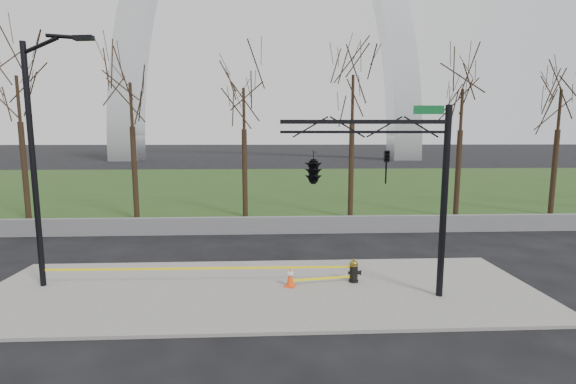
{
  "coord_description": "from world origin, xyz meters",
  "views": [
    {
      "loc": [
        0.27,
        -12.71,
        5.06
      ],
      "look_at": [
        0.96,
        2.0,
        3.03
      ],
      "focal_mm": 25.1,
      "sensor_mm": 36.0,
      "label": 1
    }
  ],
  "objects_px": {
    "traffic_cone": "(290,277)",
    "street_light": "(38,148)",
    "fire_hydrant": "(354,271)",
    "traffic_signal_mast": "(339,167)"
  },
  "relations": [
    {
      "from": "fire_hydrant",
      "to": "traffic_signal_mast",
      "type": "height_order",
      "value": "traffic_signal_mast"
    },
    {
      "from": "fire_hydrant",
      "to": "traffic_cone",
      "type": "bearing_deg",
      "value": -157.89
    },
    {
      "from": "traffic_cone",
      "to": "street_light",
      "type": "height_order",
      "value": "street_light"
    },
    {
      "from": "traffic_cone",
      "to": "street_light",
      "type": "relative_size",
      "value": 0.08
    },
    {
      "from": "fire_hydrant",
      "to": "street_light",
      "type": "height_order",
      "value": "street_light"
    },
    {
      "from": "street_light",
      "to": "traffic_signal_mast",
      "type": "distance_m",
      "value": 9.59
    },
    {
      "from": "traffic_cone",
      "to": "traffic_signal_mast",
      "type": "xyz_separation_m",
      "value": [
        1.41,
        -0.88,
        3.73
      ]
    },
    {
      "from": "fire_hydrant",
      "to": "traffic_cone",
      "type": "xyz_separation_m",
      "value": [
        -2.21,
        -0.31,
        -0.05
      ]
    },
    {
      "from": "fire_hydrant",
      "to": "street_light",
      "type": "relative_size",
      "value": 0.1
    },
    {
      "from": "fire_hydrant",
      "to": "street_light",
      "type": "bearing_deg",
      "value": -166.64
    }
  ]
}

